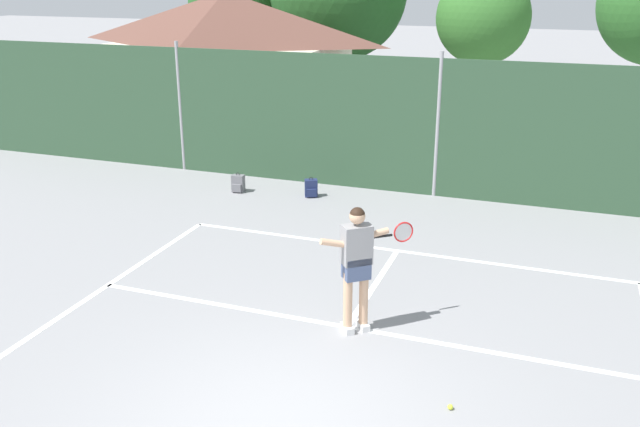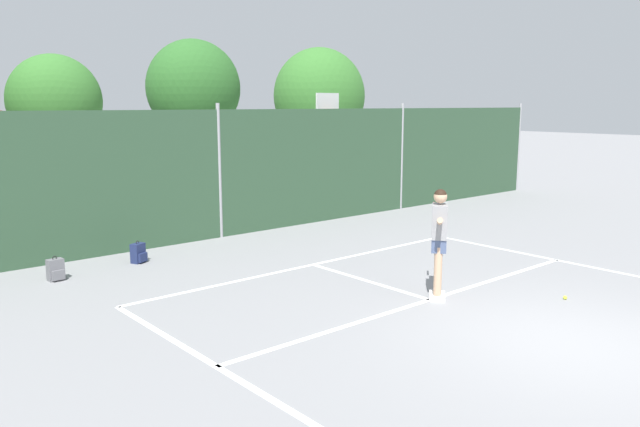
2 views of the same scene
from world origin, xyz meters
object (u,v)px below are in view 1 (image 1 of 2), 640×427
object	(u,v)px
backpack_navy	(311,188)
tennis_ball	(450,407)
tennis_player	(357,258)
backpack_grey	(238,184)

from	to	relation	value
backpack_navy	tennis_ball	bearing A→B (deg)	-58.03
tennis_ball	backpack_navy	size ratio (longest dim) A/B	0.14
tennis_player	backpack_navy	distance (m)	6.24
tennis_player	backpack_grey	size ratio (longest dim) A/B	4.01
tennis_player	backpack_grey	distance (m)	6.98
tennis_player	tennis_ball	size ratio (longest dim) A/B	28.10
tennis_ball	backpack_grey	xyz separation A→B (m)	(-6.06, 6.71, 0.16)
tennis_ball	backpack_grey	distance (m)	9.04
backpack_navy	tennis_player	bearing A→B (deg)	-63.54
tennis_ball	backpack_navy	bearing A→B (deg)	121.97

